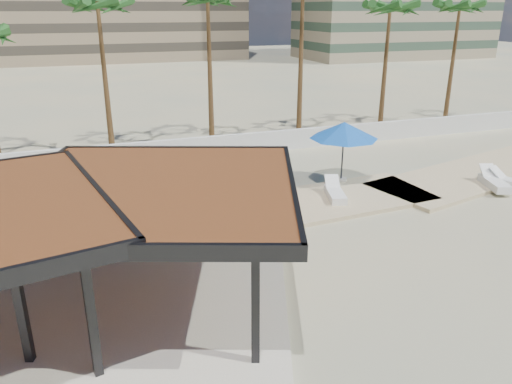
% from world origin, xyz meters
% --- Properties ---
extents(ground, '(200.00, 200.00, 0.00)m').
position_xyz_m(ground, '(0.00, 0.00, 0.00)').
color(ground, tan).
rests_on(ground, ground).
extents(promenade, '(44.45, 7.97, 0.24)m').
position_xyz_m(promenade, '(2.00, 7.67, 0.06)').
color(promenade, '#C6B284').
rests_on(promenade, ground).
extents(boundary_wall, '(56.00, 0.30, 1.20)m').
position_xyz_m(boundary_wall, '(0.00, 16.00, 0.60)').
color(boundary_wall, silver).
rests_on(boundary_wall, ground).
extents(pavilion_central, '(9.48, 9.48, 3.76)m').
position_xyz_m(pavilion_central, '(-2.92, 1.54, 2.24)').
color(pavilion_central, beige).
rests_on(pavilion_central, ground).
extents(umbrella_b, '(3.04, 3.04, 2.44)m').
position_xyz_m(umbrella_b, '(-0.88, 7.51, 2.28)').
color(umbrella_b, beige).
rests_on(umbrella_b, promenade).
extents(umbrella_c, '(3.31, 3.31, 2.26)m').
position_xyz_m(umbrella_c, '(2.22, 8.21, 2.12)').
color(umbrella_c, beige).
rests_on(umbrella_c, promenade).
extents(umbrella_d, '(4.28, 4.28, 2.90)m').
position_xyz_m(umbrella_d, '(7.04, 9.20, 2.67)').
color(umbrella_d, beige).
rests_on(umbrella_d, promenade).
extents(lounger_b, '(1.18, 2.12, 0.77)m').
position_xyz_m(lounger_b, '(5.67, 7.25, 0.36)').
color(lounger_b, white).
rests_on(lounger_b, promenade).
extents(lounger_c, '(1.24, 2.09, 0.75)m').
position_xyz_m(lounger_c, '(14.19, 5.84, 0.36)').
color(lounger_c, white).
rests_on(lounger_c, promenade).
extents(lounger_d, '(1.35, 2.28, 0.82)m').
position_xyz_m(lounger_d, '(13.40, 6.03, 0.38)').
color(lounger_d, white).
rests_on(lounger_d, promenade).
extents(palm_d, '(3.00, 3.00, 9.06)m').
position_xyz_m(palm_d, '(-3.00, 18.90, 7.91)').
color(palm_d, brown).
rests_on(palm_d, ground).
extents(palm_e, '(3.00, 3.00, 9.41)m').
position_xyz_m(palm_e, '(3.00, 18.40, 8.24)').
color(palm_e, brown).
rests_on(palm_e, ground).
extents(palm_g, '(3.00, 3.00, 8.92)m').
position_xyz_m(palm_g, '(15.00, 18.20, 7.78)').
color(palm_g, brown).
rests_on(palm_g, ground).
extents(palm_h, '(3.00, 3.00, 9.00)m').
position_xyz_m(palm_h, '(21.00, 18.80, 7.85)').
color(palm_h, brown).
rests_on(palm_h, ground).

